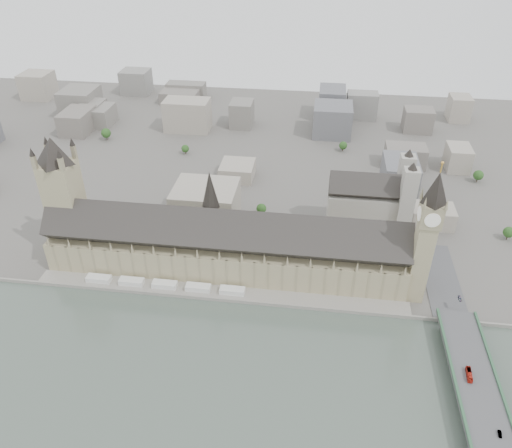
# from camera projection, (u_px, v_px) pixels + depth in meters

# --- Properties ---
(ground) EXTENTS (900.00, 900.00, 0.00)m
(ground) POSITION_uv_depth(u_px,v_px,m) (221.00, 287.00, 365.80)
(ground) COLOR #595651
(ground) RESTS_ON ground
(embankment_wall) EXTENTS (600.00, 1.50, 3.00)m
(embankment_wall) POSITION_uv_depth(u_px,v_px,m) (216.00, 299.00, 352.56)
(embankment_wall) COLOR gray
(embankment_wall) RESTS_ON ground
(river_terrace) EXTENTS (270.00, 15.00, 2.00)m
(river_terrace) POSITION_uv_depth(u_px,v_px,m) (219.00, 293.00, 359.04)
(river_terrace) COLOR gray
(river_terrace) RESTS_ON ground
(terrace_tents) EXTENTS (118.00, 7.00, 4.00)m
(terrace_tents) POSITION_uv_depth(u_px,v_px,m) (165.00, 284.00, 362.27)
(terrace_tents) COLOR silver
(terrace_tents) RESTS_ON river_terrace
(palace_of_westminster) EXTENTS (265.00, 40.73, 55.44)m
(palace_of_westminster) POSITION_uv_depth(u_px,v_px,m) (225.00, 247.00, 369.61)
(palace_of_westminster) COLOR tan
(palace_of_westminster) RESTS_ON ground
(elizabeth_tower) EXTENTS (17.00, 17.00, 107.50)m
(elizabeth_tower) POSITION_uv_depth(u_px,v_px,m) (427.00, 230.00, 325.05)
(elizabeth_tower) COLOR tan
(elizabeth_tower) RESTS_ON ground
(victoria_tower) EXTENTS (30.00, 30.00, 100.00)m
(victoria_tower) POSITION_uv_depth(u_px,v_px,m) (63.00, 193.00, 370.58)
(victoria_tower) COLOR tan
(victoria_tower) RESTS_ON ground
(central_tower) EXTENTS (13.00, 13.00, 48.00)m
(central_tower) POSITION_uv_depth(u_px,v_px,m) (211.00, 201.00, 356.57)
(central_tower) COLOR gray
(central_tower) RESTS_ON ground
(westminster_bridge) EXTENTS (25.00, 325.00, 10.25)m
(westminster_bridge) POSITION_uv_depth(u_px,v_px,m) (480.00, 410.00, 272.46)
(westminster_bridge) COLOR #474749
(westminster_bridge) RESTS_ON ground
(westminster_abbey) EXTENTS (68.00, 36.00, 64.00)m
(westminster_abbey) POSITION_uv_depth(u_px,v_px,m) (371.00, 202.00, 418.23)
(westminster_abbey) COLOR gray
(westminster_abbey) RESTS_ON ground
(city_skyline_inland) EXTENTS (720.00, 360.00, 38.00)m
(city_skyline_inland) POSITION_uv_depth(u_px,v_px,m) (262.00, 132.00, 558.11)
(city_skyline_inland) COLOR gray
(city_skyline_inland) RESTS_ON ground
(park_trees) EXTENTS (110.00, 30.00, 15.00)m
(park_trees) POSITION_uv_depth(u_px,v_px,m) (222.00, 232.00, 412.45)
(park_trees) COLOR #1D3E16
(park_trees) RESTS_ON ground
(red_bus_north) EXTENTS (3.43, 11.13, 3.05)m
(red_bus_north) POSITION_uv_depth(u_px,v_px,m) (469.00, 374.00, 284.51)
(red_bus_north) COLOR red
(red_bus_north) RESTS_ON westminster_bridge
(car_silver) EXTENTS (2.00, 4.58, 1.46)m
(car_silver) POSITION_uv_depth(u_px,v_px,m) (500.00, 434.00, 253.91)
(car_silver) COLOR gray
(car_silver) RESTS_ON westminster_bridge
(car_approach) EXTENTS (2.41, 5.29, 1.50)m
(car_approach) POSITION_uv_depth(u_px,v_px,m) (460.00, 299.00, 339.23)
(car_approach) COLOR gray
(car_approach) RESTS_ON westminster_bridge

